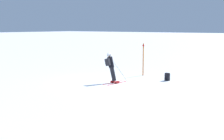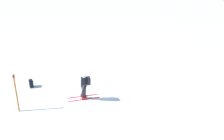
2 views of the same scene
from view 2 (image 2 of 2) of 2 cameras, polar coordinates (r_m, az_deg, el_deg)
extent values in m
plane|color=white|center=(17.57, -4.63, -6.32)|extent=(300.00, 300.00, 0.00)
cube|color=red|center=(18.31, -5.31, -4.78)|extent=(0.20, 1.81, 0.01)
cube|color=red|center=(18.01, -5.10, -5.38)|extent=(0.20, 1.81, 0.01)
cube|color=#B21919|center=(18.28, -5.32, -4.61)|extent=(0.16, 0.29, 0.12)
cube|color=#B21919|center=(17.98, -5.11, -5.20)|extent=(0.16, 0.29, 0.12)
cylinder|color=black|center=(17.76, -5.19, -3.89)|extent=(0.49, 0.29, 0.89)
cylinder|color=black|center=(17.21, -5.17, -2.16)|extent=(0.52, 0.37, 0.73)
sphere|color=tan|center=(16.89, -5.15, -1.08)|extent=(0.31, 0.26, 0.30)
sphere|color=silver|center=(16.87, -5.15, -1.00)|extent=(0.36, 0.30, 0.34)
cube|color=black|center=(17.23, -4.32, -1.97)|extent=(0.40, 0.20, 0.50)
cylinder|color=#B7B7BC|center=(18.00, -6.38, -3.07)|extent=(0.82, 0.48, 1.31)
cylinder|color=#B7B7BC|center=(17.32, -5.90, -4.62)|extent=(0.07, 0.53, 1.19)
cube|color=black|center=(19.64, -14.55, -2.49)|extent=(0.32, 0.25, 0.44)
cube|color=black|center=(19.52, -14.64, -1.85)|extent=(0.29, 0.22, 0.06)
cylinder|color=orange|center=(17.11, -17.10, -4.06)|extent=(0.08, 0.08, 2.30)
cylinder|color=red|center=(16.63, -17.57, -1.13)|extent=(0.13, 0.13, 0.10)
camera|label=1|loc=(32.75, 17.06, 15.44)|focal=50.00mm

